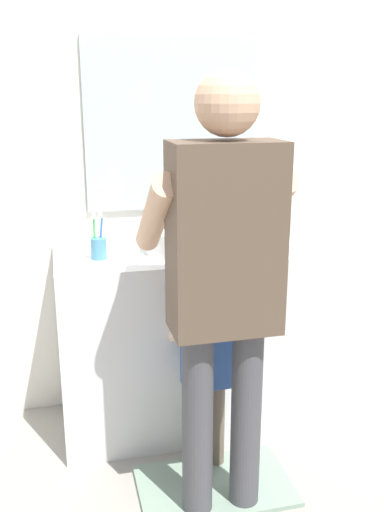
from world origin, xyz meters
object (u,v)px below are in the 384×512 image
object	(u,v)px
adult_parent	(223,267)
toothbrush_cup	(99,247)
soap_bottle	(254,230)
child_toddler	(206,357)

from	to	relation	value
adult_parent	toothbrush_cup	bearing A→B (deg)	123.08
toothbrush_cup	soap_bottle	xyz separation A→B (m)	(0.76, 0.09, 0.01)
soap_bottle	child_toddler	xyz separation A→B (m)	(-0.36, -0.44, -0.43)
child_toddler	adult_parent	size ratio (longest dim) A/B	0.53
toothbrush_cup	adult_parent	bearing A→B (deg)	-56.92
child_toddler	adult_parent	distance (m)	0.54
toothbrush_cup	soap_bottle	world-z (taller)	toothbrush_cup
soap_bottle	adult_parent	world-z (taller)	adult_parent
toothbrush_cup	soap_bottle	distance (m)	0.76
soap_bottle	adult_parent	bearing A→B (deg)	-117.85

